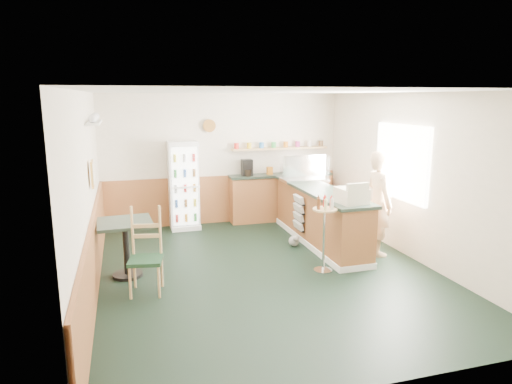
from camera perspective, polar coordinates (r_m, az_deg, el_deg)
name	(u,v)px	position (r m, az deg, el deg)	size (l,w,h in m)	color
ground	(266,271)	(7.11, 1.31, -9.86)	(6.00, 6.00, 0.00)	black
room_envelope	(240,167)	(7.33, -2.05, 3.16)	(5.04, 6.02, 2.72)	beige
service_counter	(319,218)	(8.38, 7.94, -3.28)	(0.68, 3.01, 1.01)	#A35E34
back_counter	(280,195)	(9.87, 3.01, -0.37)	(2.24, 0.42, 1.69)	#A35E34
drinks_fridge	(184,185)	(9.27, -9.02, 0.82)	(0.58, 0.52, 1.77)	white
display_case	(304,169)	(8.91, 6.06, 2.91)	(0.88, 0.46, 0.50)	silver
cash_register	(351,195)	(7.22, 11.84, -0.42)	(0.41, 0.43, 0.24)	beige
shopkeeper	(379,203)	(7.90, 15.10, -1.36)	(0.59, 0.42, 1.77)	tan
condiment_stand	(324,224)	(6.96, 8.56, -4.02)	(0.37, 0.37, 1.15)	silver
newspaper_rack	(299,213)	(8.34, 5.35, -2.63)	(0.09, 0.40, 0.65)	black
cafe_table	(126,238)	(6.99, -16.00, -5.52)	(0.82, 0.82, 0.85)	black
cafe_chair	(145,248)	(6.43, -13.74, -6.79)	(0.51, 0.51, 1.17)	#16311D
dog_doorstop	(294,241)	(8.22, 4.80, -6.07)	(0.19, 0.24, 0.23)	gray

